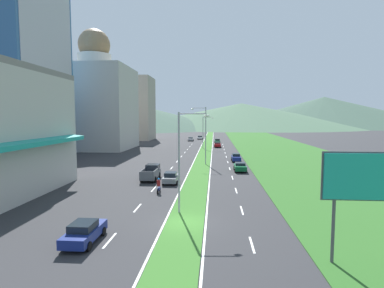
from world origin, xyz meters
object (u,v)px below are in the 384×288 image
at_px(car_5, 191,139).
at_px(street_lamp_far, 204,130).
at_px(car_3, 218,145).
at_px(car_4, 84,232).
at_px(car_9, 171,178).
at_px(street_lamp_mid, 204,132).
at_px(car_8, 200,137).
at_px(billboard_roadside, 364,182).
at_px(car_1, 217,141).
at_px(car_6, 236,157).
at_px(pickup_truck_0, 151,173).
at_px(car_2, 240,167).
at_px(motorcycle_rider, 159,187).
at_px(street_lamp_near, 182,156).

bearing_deg(car_5, street_lamp_far, -167.85).
height_order(car_3, car_4, car_3).
height_order(car_3, car_9, car_3).
height_order(street_lamp_mid, car_8, street_lamp_mid).
height_order(billboard_roadside, car_3, billboard_roadside).
bearing_deg(car_3, street_lamp_mid, -4.71).
bearing_deg(car_1, car_6, 4.48).
height_order(car_1, car_8, car_1).
bearing_deg(car_9, car_5, 2.46).
xyz_separation_m(car_6, pickup_truck_0, (-13.44, -19.09, 0.18)).
bearing_deg(billboard_roadside, car_3, 96.27).
height_order(street_lamp_far, car_2, street_lamp_far).
bearing_deg(street_lamp_far, car_1, 77.98).
height_order(billboard_roadside, car_2, billboard_roadside).
relative_size(car_1, motorcycle_rider, 2.03).
bearing_deg(car_2, street_lamp_near, -17.58).
bearing_deg(motorcycle_rider, car_4, 169.66).
bearing_deg(street_lamp_far, street_lamp_mid, -87.98).
height_order(car_8, motorcycle_rider, motorcycle_rider).
bearing_deg(car_9, car_6, -25.50).
height_order(billboard_roadside, pickup_truck_0, billboard_roadside).
xyz_separation_m(street_lamp_mid, car_8, (-4.01, 67.10, -5.38)).
bearing_deg(car_3, street_lamp_far, -40.08).
xyz_separation_m(billboard_roadside, car_9, (-14.75, 21.90, -4.34)).
bearing_deg(car_8, car_4, 178.21).
bearing_deg(car_5, billboard_roadside, -169.46).
height_order(car_1, car_6, car_6).
xyz_separation_m(car_2, car_9, (-10.12, -9.95, 0.02)).
height_order(car_2, motorcycle_rider, motorcycle_rider).
relative_size(car_3, car_9, 1.14).
xyz_separation_m(car_1, motorcycle_rider, (-7.50, -70.30, -0.03)).
distance_m(street_lamp_far, pickup_truck_0, 44.61).
bearing_deg(car_6, motorcycle_rider, -22.07).
height_order(car_5, car_6, car_6).
bearing_deg(car_6, street_lamp_far, -163.56).
height_order(street_lamp_far, car_4, street_lamp_far).
bearing_deg(car_1, car_5, -134.22).
xyz_separation_m(car_4, motorcycle_rider, (2.66, 14.59, -0.03)).
relative_size(street_lamp_far, car_2, 2.18).
bearing_deg(car_1, street_lamp_mid, -3.45).
relative_size(car_5, car_8, 1.06).
distance_m(car_1, car_4, 85.49).
bearing_deg(street_lamp_near, car_2, 72.42).
bearing_deg(car_9, car_1, -6.01).
height_order(street_lamp_near, car_8, street_lamp_near).
bearing_deg(car_8, pickup_truck_0, 177.80).
bearing_deg(car_8, street_lamp_far, -175.48).
bearing_deg(street_lamp_near, motorcycle_rider, 116.12).
xyz_separation_m(street_lamp_mid, car_3, (2.82, 34.17, -5.32)).
height_order(car_2, pickup_truck_0, pickup_truck_0).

